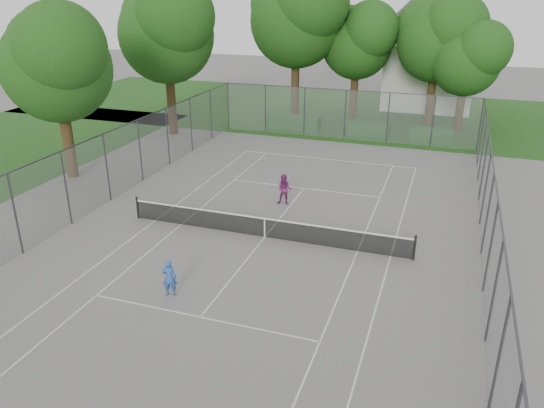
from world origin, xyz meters
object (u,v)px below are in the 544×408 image
(tennis_net, at_px, (265,227))
(woman_player, at_px, (284,190))
(girl_player, at_px, (169,277))
(house, at_px, (430,66))

(tennis_net, bearing_deg, woman_player, 94.94)
(girl_player, height_order, woman_player, woman_player)
(tennis_net, relative_size, woman_player, 8.15)
(woman_player, bearing_deg, girl_player, -103.67)
(house, bearing_deg, girl_player, -100.41)
(tennis_net, xyz_separation_m, house, (4.81, 29.62, 3.21))
(girl_player, distance_m, woman_player, 9.46)
(tennis_net, xyz_separation_m, girl_player, (-1.63, -5.46, 0.19))
(house, distance_m, girl_player, 35.80)
(house, relative_size, girl_player, 6.61)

